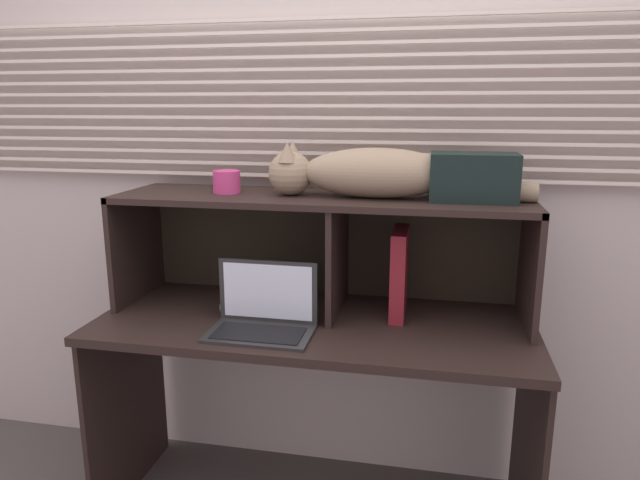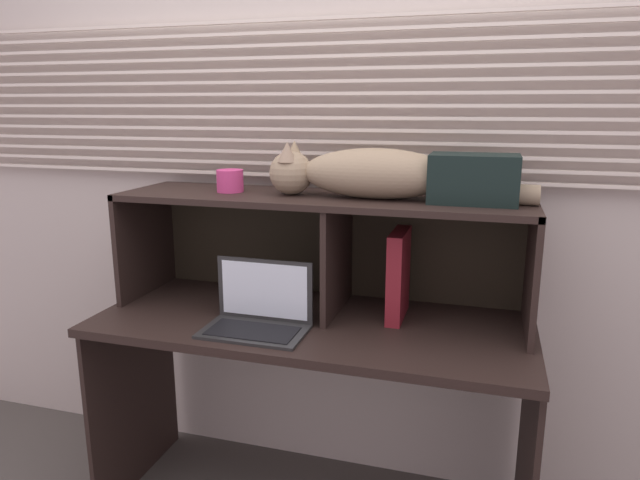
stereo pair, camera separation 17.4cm
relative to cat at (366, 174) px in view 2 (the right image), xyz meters
The scene contains 9 objects.
back_panel_with_blinds 0.29m from the cat, 123.45° to the left, with size 4.40×0.08×2.50m.
desk 0.67m from the cat, 145.71° to the right, with size 1.49×0.63×0.77m.
hutch_shelf_unit 0.25m from the cat, 167.37° to the left, with size 1.44×0.39×0.41m.
cat is the anchor object (origin of this frame).
laptop 0.59m from the cat, 141.66° to the right, with size 0.34×0.20×0.22m.
binder_upright 0.36m from the cat, ahead, with size 0.05×0.22×0.31m, color maroon.
book_stack 0.64m from the cat, behind, with size 0.17×0.23×0.03m.
small_basket 0.50m from the cat, behind, with size 0.10×0.10×0.08m, color #CF3C7B.
storage_box 0.35m from the cat, ahead, with size 0.28×0.17×0.16m, color black.
Camera 2 is at (0.56, -1.57, 1.48)m, focal length 32.07 mm.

